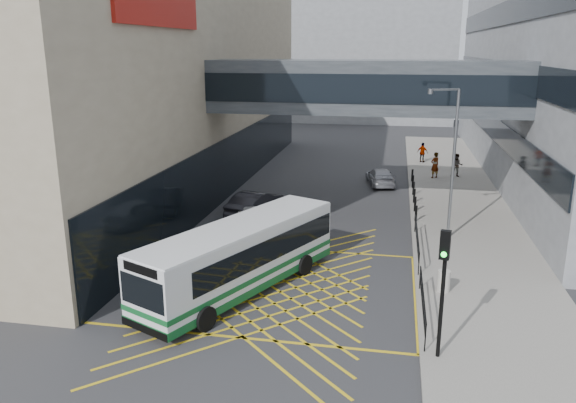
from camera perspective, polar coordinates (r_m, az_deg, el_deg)
The scene contains 18 objects.
ground at distance 23.91m, azimuth -1.83°, elevation -8.53°, with size 120.00×120.00×0.00m, color #333335.
building_whsmith at distance 43.79m, azimuth -21.08°, elevation 12.16°, with size 24.17×42.00×16.00m.
building_far at distance 81.61m, azimuth 6.27°, elevation 14.79°, with size 28.00×16.00×18.00m, color gray.
skybridge at distance 33.44m, azimuth 7.82°, elevation 11.48°, with size 20.00×4.10×3.00m.
pavement at distance 37.79m, azimuth 16.79°, elevation -0.03°, with size 6.00×54.00×0.16m, color gray.
box_junction at distance 23.91m, azimuth -1.83°, elevation -8.52°, with size 12.00×9.00×0.01m.
bus at distance 22.99m, azimuth -4.68°, elevation -5.46°, with size 6.38×10.22×2.86m.
car_white at distance 30.54m, azimuth -3.50°, elevation -1.68°, with size 1.92×4.68×1.49m, color silver.
car_dark at distance 33.24m, azimuth -3.34°, elevation -0.23°, with size 1.91×4.87×1.53m, color black.
car_silver at distance 41.39m, azimuth 9.37°, elevation 2.55°, with size 1.77×4.19×1.30m, color #9E9FA7.
traffic_light at distance 17.88m, azimuth 15.49°, elevation -7.32°, with size 0.34×0.51×4.30m.
street_lamp at distance 29.18m, azimuth 16.21°, elevation 4.53°, with size 1.65×0.91×7.63m.
litter_bin at distance 23.68m, azimuth 15.54°, elevation -7.79°, with size 0.51×0.51×0.88m, color #ADA89E.
kerb_railings at distance 24.75m, azimuth 13.20°, elevation -5.90°, with size 0.05×12.54×1.00m.
bollards at distance 37.45m, azimuth 12.67°, elevation 0.96°, with size 0.14×10.14×0.90m.
pedestrian_a at distance 43.75m, azimuth 14.70°, elevation 3.59°, with size 0.78×0.55×1.95m, color gray.
pedestrian_b at distance 44.57m, azimuth 16.78°, elevation 3.53°, with size 0.86×0.50×1.77m, color gray.
pedestrian_c at distance 49.59m, azimuth 13.51°, elevation 4.86°, with size 1.00×0.48×1.69m, color gray.
Camera 1 is at (4.87, -21.31, 9.68)m, focal length 35.00 mm.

